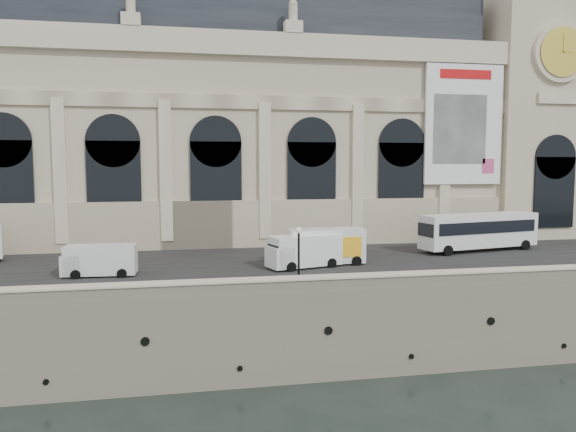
{
  "coord_description": "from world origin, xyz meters",
  "views": [
    {
      "loc": [
        -7.7,
        -35.71,
        14.9
      ],
      "look_at": [
        3.49,
        22.0,
        9.26
      ],
      "focal_mm": 35.0,
      "sensor_mm": 36.0,
      "label": 1
    }
  ],
  "objects_px": {
    "bus_right": "(479,230)",
    "box_truck": "(321,247)",
    "van_b": "(96,260)",
    "van_c": "(301,252)",
    "lamp_right": "(299,258)"
  },
  "relations": [
    {
      "from": "van_c",
      "to": "lamp_right",
      "type": "xyz_separation_m",
      "value": [
        -1.75,
        -7.24,
        0.75
      ]
    },
    {
      "from": "bus_right",
      "to": "van_c",
      "type": "distance_m",
      "value": 20.14
    },
    {
      "from": "bus_right",
      "to": "box_truck",
      "type": "height_order",
      "value": "bus_right"
    },
    {
      "from": "bus_right",
      "to": "van_c",
      "type": "relative_size",
      "value": 1.97
    },
    {
      "from": "van_b",
      "to": "box_truck",
      "type": "xyz_separation_m",
      "value": [
        18.45,
        1.51,
        0.32
      ]
    },
    {
      "from": "van_c",
      "to": "box_truck",
      "type": "xyz_separation_m",
      "value": [
        2.03,
        1.21,
        0.16
      ]
    },
    {
      "from": "van_b",
      "to": "van_c",
      "type": "relative_size",
      "value": 0.85
    },
    {
      "from": "van_b",
      "to": "lamp_right",
      "type": "xyz_separation_m",
      "value": [
        14.67,
        -6.93,
        0.9
      ]
    },
    {
      "from": "van_c",
      "to": "lamp_right",
      "type": "height_order",
      "value": "lamp_right"
    },
    {
      "from": "van_b",
      "to": "box_truck",
      "type": "relative_size",
      "value": 0.72
    },
    {
      "from": "van_c",
      "to": "lamp_right",
      "type": "distance_m",
      "value": 7.48
    },
    {
      "from": "van_b",
      "to": "box_truck",
      "type": "distance_m",
      "value": 18.52
    },
    {
      "from": "van_c",
      "to": "box_truck",
      "type": "distance_m",
      "value": 2.37
    },
    {
      "from": "van_b",
      "to": "box_truck",
      "type": "bearing_deg",
      "value": 4.69
    },
    {
      "from": "box_truck",
      "to": "lamp_right",
      "type": "distance_m",
      "value": 9.27
    }
  ]
}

